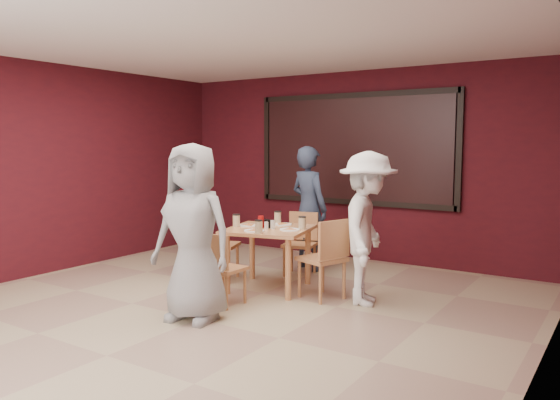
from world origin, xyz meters
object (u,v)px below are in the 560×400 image
Objects in this scene: dining_table at (269,235)px; diner_back at (309,208)px; diner_left at (188,219)px; diner_right at (367,228)px; chair_back at (301,240)px; chair_right at (326,254)px; chair_left at (214,240)px; chair_front at (220,265)px; diner_front at (193,232)px.

diner_back is (-0.12, 1.16, 0.20)m from dining_table.
diner_left is 0.91× the size of diner_right.
chair_back is 0.50m from diner_back.
chair_back is 1.52m from diner_left.
chair_back is 1.23m from chair_right.
chair_left is 2.10m from diner_right.
diner_back is at bearing 101.42° from chair_back.
chair_front is 2.06m from diner_back.
diner_right is (1.20, 1.43, -0.04)m from diner_front.
chair_right is 1.54m from diner_back.
diner_front is at bearing -57.02° from chair_left.
diner_right is (0.44, 0.11, 0.32)m from chair_right.
dining_table is 0.88m from chair_front.
chair_left is at bearing 77.81° from diner_left.
diner_back is 1.03× the size of diner_right.
chair_right is at bearing 44.93° from chair_front.
diner_front is 1.03× the size of diner_back.
chair_front is 0.88× the size of chair_left.
diner_right is (1.27, 0.94, 0.38)m from chair_front.
diner_back reaches higher than chair_front.
chair_front is (-0.04, -0.86, -0.20)m from dining_table.
chair_back is at bearing 109.43° from diner_left.
diner_front reaches higher than chair_front.
diner_right reaches higher than dining_table.
chair_right is 0.52× the size of diner_front.
diner_front reaches higher than dining_table.
chair_front is at bearing 109.08° from diner_back.
dining_table is at bearing 87.45° from chair_front.
diner_front is at bearing -120.17° from chair_right.
chair_front is 1.71m from chair_back.
chair_back is at bearing 90.80° from chair_front.
diner_front is (-0.77, -1.32, 0.36)m from chair_right.
chair_front is 1.49m from diner_left.
chair_back is 0.50× the size of diner_right.
chair_back is 1.16m from chair_left.
chair_right is at bearing -45.64° from chair_back.
chair_back is 0.91× the size of chair_left.
dining_table is 1.36m from diner_front.
chair_front is 0.53× the size of diner_left.
dining_table is 0.68× the size of diner_right.
diner_left is at bearing 146.27° from chair_front.
chair_right is (0.79, -0.02, -0.14)m from dining_table.
diner_right is (1.36, -1.07, -0.02)m from diner_back.
diner_right is (1.23, 0.09, 0.18)m from dining_table.
diner_right is at bearing 2.53° from chair_left.
chair_left is 0.54× the size of diner_right.
chair_left is at bearing 75.88° from diner_right.
diner_left reaches higher than dining_table.
chair_front is 0.48× the size of diner_right.
chair_front is 1.17m from chair_left.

